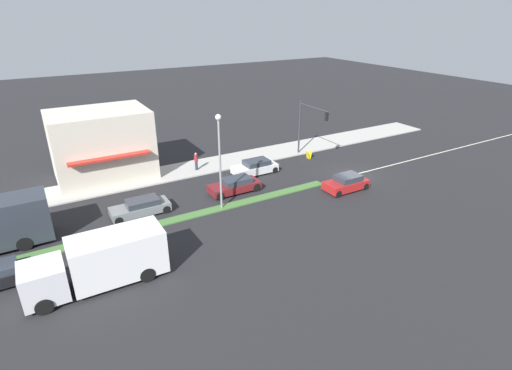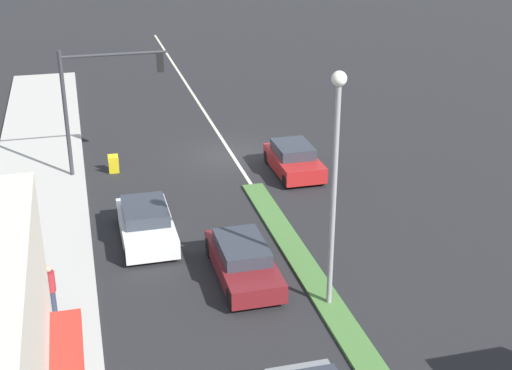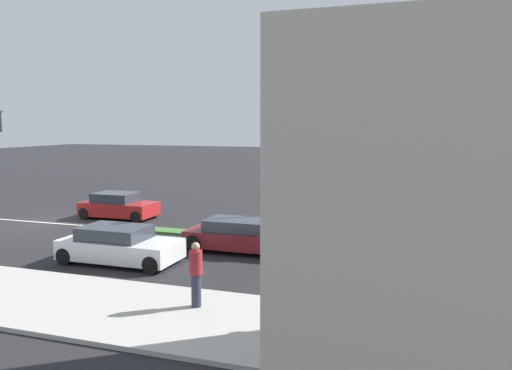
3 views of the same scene
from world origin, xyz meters
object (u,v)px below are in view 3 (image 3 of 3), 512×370
at_px(street_lamp, 314,127).
at_px(suv_grey, 466,254).
at_px(pedestrian, 196,273).
at_px(hatchback_red, 118,206).
at_px(van_white, 119,245).
at_px(sedan_maroon, 242,236).

relative_size(street_lamp, suv_grey, 1.70).
xyz_separation_m(pedestrian, hatchback_red, (-10.53, -9.41, -0.39)).
xyz_separation_m(pedestrian, van_white, (-3.33, -4.56, -0.41)).
bearing_deg(street_lamp, suv_grey, 68.84).
relative_size(pedestrian, sedan_maroon, 0.40).
distance_m(street_lamp, sedan_maroon, 5.24).
relative_size(street_lamp, pedestrian, 4.27).
bearing_deg(street_lamp, hatchback_red, -101.56).
height_order(street_lamp, sedan_maroon, street_lamp).
bearing_deg(sedan_maroon, pedestrian, 8.88).
distance_m(street_lamp, pedestrian, 9.24).
distance_m(pedestrian, suv_grey, 9.34).
relative_size(pedestrian, hatchback_red, 0.45).
height_order(suv_grey, van_white, van_white).
height_order(pedestrian, sedan_maroon, pedestrian).
xyz_separation_m(street_lamp, suv_grey, (2.20, 5.68, -4.19)).
bearing_deg(sedan_maroon, hatchback_red, -117.52).
relative_size(suv_grey, sedan_maroon, 1.00).
xyz_separation_m(hatchback_red, van_white, (7.20, 4.84, -0.01)).
height_order(suv_grey, sedan_maroon, sedan_maroon).
height_order(street_lamp, suv_grey, street_lamp).
bearing_deg(street_lamp, sedan_maroon, -46.33).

